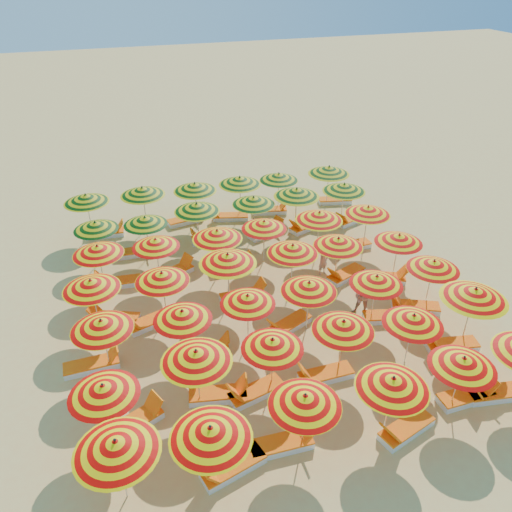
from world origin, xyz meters
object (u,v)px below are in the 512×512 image
Objects in this scene: umbrella_18 at (91,285)px; umbrella_21 at (293,249)px; umbrella_17 at (434,265)px; umbrella_23 at (399,239)px; umbrella_40 at (279,177)px; umbrella_31 at (145,221)px; beachgoer_b at (364,298)px; lounger_33 at (336,200)px; umbrella_28 at (319,216)px; lounger_28 at (351,220)px; umbrella_3 at (393,383)px; umbrella_38 at (195,187)px; lounger_25 at (210,239)px; umbrella_19 at (162,277)px; umbrella_26 at (217,234)px; lounger_15 at (114,318)px; lounger_27 at (305,227)px; lounger_3 at (467,396)px; umbrella_25 at (156,243)px; beachgoer_a at (323,260)px; umbrella_32 at (197,207)px; umbrella_0 at (116,446)px; umbrella_9 at (343,326)px; umbrella_33 at (254,201)px; lounger_32 at (270,210)px; lounger_22 at (232,267)px; umbrella_41 at (329,170)px; umbrella_34 at (297,192)px; umbrella_12 at (101,325)px; lounger_19 at (385,277)px; umbrella_16 at (377,280)px; umbrella_29 at (368,210)px; lounger_24 at (137,252)px; umbrella_1 at (211,433)px; lounger_13 at (389,316)px; umbrella_39 at (240,181)px; lounger_11 at (204,350)px; umbrella_4 at (463,362)px; lounger_30 at (186,220)px; lounger_9 at (451,345)px; lounger_10 at (93,365)px; umbrella_11 at (475,294)px; umbrella_22 at (338,242)px; umbrella_14 at (248,299)px; umbrella_35 at (344,187)px; umbrella_7 at (196,356)px; umbrella_10 at (413,319)px; umbrella_15 at (309,287)px; lounger_5 at (134,423)px; lounger_6 at (219,394)px; lounger_4 at (494,393)px; lounger_20 at (118,282)px; lounger_14 at (414,307)px; umbrella_24 at (98,250)px; lounger_29 at (106,233)px; lounger_7 at (255,392)px.

umbrella_21 is at bearing 0.69° from umbrella_18.
umbrella_23 is (-0.14, 2.06, -0.01)m from umbrella_17.
umbrella_31 is at bearing -159.73° from umbrella_40.
lounger_33 is at bearing 110.04° from beachgoer_b.
umbrella_28 is 3.97m from lounger_28.
umbrella_3 is at bearing 48.07° from lounger_28.
umbrella_38 is 2.64m from lounger_25.
lounger_28 is at bearing 25.40° from umbrella_19.
lounger_15 is (-4.33, -1.83, -1.70)m from umbrella_26.
lounger_3 is at bearing 72.25° from lounger_27.
umbrella_23 reaches higher than umbrella_25.
umbrella_19 is 1.02× the size of umbrella_26.
umbrella_32 is at bearing 117.42° from beachgoer_a.
lounger_15 is at bearing 88.37° from umbrella_0.
lounger_25 is at bearing 115.57° from umbrella_21.
umbrella_17 is at bearing 24.39° from umbrella_9.
umbrella_33 is 1.26× the size of lounger_32.
lounger_15 is at bearing -156.32° from lounger_22.
umbrella_41 is at bearing 82.86° from lounger_3.
lounger_22 and lounger_28 have the same top height.
umbrella_34 is (-0.10, 2.31, 0.09)m from umbrella_28.
umbrella_12 reaches higher than lounger_19.
umbrella_29 is (2.20, 4.67, 0.11)m from umbrella_16.
umbrella_34 is at bearing 1.65° from lounger_24.
umbrella_41 is 1.32× the size of lounger_33.
lounger_28 is (0.38, 6.81, -1.61)m from umbrella_17.
umbrella_1 is 1.26× the size of lounger_13.
lounger_11 is at bearing -113.11° from umbrella_39.
lounger_30 is (-5.13, 13.70, -1.58)m from umbrella_4.
lounger_9 is 1.03× the size of lounger_10.
umbrella_18 is (-11.68, 4.56, -0.18)m from umbrella_11.
umbrella_0 is 9.91m from umbrella_26.
umbrella_0 reaches higher than umbrella_22.
umbrella_25 reaches higher than umbrella_14.
umbrella_39 is at bearing 75.32° from umbrella_14.
umbrella_22 is 0.93× the size of umbrella_35.
umbrella_38 is (-4.21, 6.58, 0.09)m from umbrella_22.
umbrella_12 is (-2.41, 2.30, -0.10)m from umbrella_7.
umbrella_10 is 1.31× the size of lounger_24.
lounger_10 is 9.43m from beachgoer_b.
lounger_13 is at bearing 93.17° from lounger_3.
umbrella_18 is 8.32m from lounger_30.
umbrella_29 is at bearing -82.91° from lounger_9.
lounger_22 is (-1.48, 4.42, -1.63)m from umbrella_15.
lounger_5 is (-10.99, -2.38, -1.61)m from umbrella_17.
umbrella_14 is 3.14m from lounger_6.
lounger_4 is 13.80m from lounger_20.
lounger_14 is 9.27m from lounger_33.
lounger_29 is (0.32, 4.37, -1.63)m from umbrella_24.
lounger_7 and lounger_33 have the same top height.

